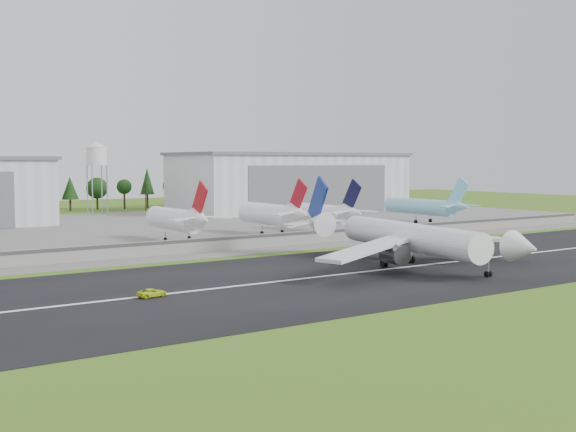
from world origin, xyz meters
TOP-DOWN VIEW (x-y plane):
  - ground at (0.00, 0.00)m, footprint 600.00×600.00m
  - runway at (0.00, 10.00)m, footprint 320.00×60.00m
  - runway_centerline at (0.00, 10.00)m, footprint 220.00×1.00m
  - apron at (0.00, 120.00)m, footprint 320.00×150.00m
  - blast_fence at (0.00, 54.99)m, footprint 240.00×0.61m
  - hangar_east at (75.00, 164.92)m, footprint 102.00×47.00m
  - water_tower at (-5.00, 185.00)m, footprint 8.40×8.40m
  - utility_poles at (0.00, 200.00)m, footprint 230.00×3.00m
  - treeline at (0.00, 215.00)m, footprint 320.00×16.00m
  - main_airliner at (-1.38, 9.57)m, footprint 56.50×59.12m
  - ground_vehicle at (-58.24, 8.92)m, footprint 5.11×2.87m
  - parked_jet_red_a at (-20.92, 76.58)m, footprint 7.36×31.29m
  - parked_jet_red_b at (9.22, 76.59)m, footprint 7.36×31.29m
  - parked_jet_navy at (28.12, 76.54)m, footprint 7.36×31.29m
  - parked_jet_skyblue at (74.87, 81.54)m, footprint 7.36×37.29m

SIDE VIEW (x-z plane):
  - ground at x=0.00m, z-range 0.00..0.00m
  - utility_poles at x=0.00m, z-range -6.00..6.00m
  - treeline at x=0.00m, z-range -11.00..11.00m
  - runway at x=0.00m, z-range 0.00..0.10m
  - apron at x=0.00m, z-range 0.00..0.10m
  - runway_centerline at x=0.00m, z-range 0.10..0.12m
  - ground_vehicle at x=-58.24m, z-range 0.10..1.45m
  - blast_fence at x=0.00m, z-range 0.06..3.56m
  - main_airliner at x=-1.38m, z-range -4.19..13.98m
  - parked_jet_skyblue at x=74.87m, z-range -2.27..14.27m
  - parked_jet_navy at x=28.12m, z-range -2.23..14.31m
  - parked_jet_red_a at x=-20.92m, z-range -2.12..14.67m
  - parked_jet_red_b at x=9.22m, z-range -2.06..14.87m
  - hangar_east at x=75.00m, z-range 0.03..25.23m
  - water_tower at x=-5.00m, z-range 9.85..39.25m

